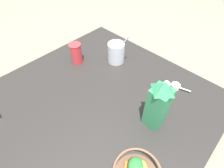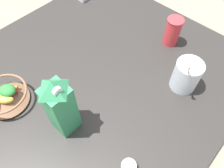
# 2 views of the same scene
# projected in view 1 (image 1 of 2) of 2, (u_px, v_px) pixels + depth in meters

# --- Properties ---
(ground_plane) EXTENTS (6.00, 6.00, 0.00)m
(ground_plane) POSITION_uv_depth(u_px,v_px,m) (98.00, 104.00, 0.98)
(ground_plane) COLOR gray
(countertop) EXTENTS (1.14, 1.14, 0.03)m
(countertop) POSITION_uv_depth(u_px,v_px,m) (98.00, 102.00, 0.96)
(countertop) COLOR #2D2B28
(countertop) RESTS_ON ground_plane
(milk_carton) EXTENTS (0.08, 0.08, 0.28)m
(milk_carton) POSITION_uv_depth(u_px,v_px,m) (158.00, 105.00, 0.76)
(milk_carton) COLOR #338C59
(milk_carton) RESTS_ON countertop
(yogurt_tub) EXTENTS (0.14, 0.11, 0.22)m
(yogurt_tub) POSITION_uv_depth(u_px,v_px,m) (116.00, 52.00, 1.13)
(yogurt_tub) COLOR silver
(yogurt_tub) RESTS_ON countertop
(drinking_cup) EXTENTS (0.08, 0.08, 0.14)m
(drinking_cup) POSITION_uv_depth(u_px,v_px,m) (76.00, 53.00, 1.13)
(drinking_cup) COLOR #DB383D
(drinking_cup) RESTS_ON countertop
(measuring_scoop) EXTENTS (0.11, 0.05, 0.03)m
(measuring_scoop) POSITION_uv_depth(u_px,v_px,m) (176.00, 87.00, 1.00)
(measuring_scoop) COLOR white
(measuring_scoop) RESTS_ON countertop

